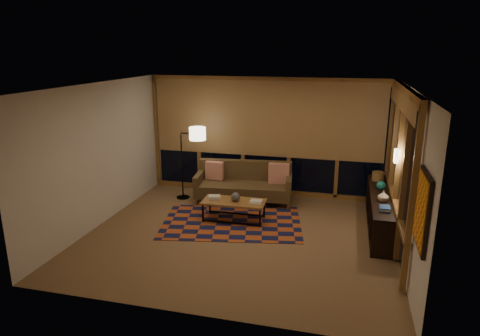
% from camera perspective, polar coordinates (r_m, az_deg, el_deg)
% --- Properties ---
extents(floor, '(5.50, 5.00, 0.01)m').
position_cam_1_polar(floor, '(7.94, -0.05, -8.92)').
color(floor, '#977247').
rests_on(floor, ground).
extents(ceiling, '(5.50, 5.00, 0.01)m').
position_cam_1_polar(ceiling, '(7.24, -0.05, 10.88)').
color(ceiling, white).
rests_on(ceiling, walls).
extents(walls, '(5.51, 5.01, 2.70)m').
position_cam_1_polar(walls, '(7.48, -0.05, 0.52)').
color(walls, silver).
rests_on(walls, floor).
extents(window_wall_back, '(5.30, 0.16, 2.60)m').
position_cam_1_polar(window_wall_back, '(9.79, 3.47, 4.15)').
color(window_wall_back, olive).
rests_on(window_wall_back, walls).
extents(window_wall_right, '(0.16, 3.70, 2.60)m').
position_cam_1_polar(window_wall_right, '(7.89, 20.30, 0.34)').
color(window_wall_right, olive).
rests_on(window_wall_right, walls).
extents(wall_art, '(0.06, 0.74, 0.94)m').
position_cam_1_polar(wall_art, '(5.55, 23.07, -5.22)').
color(wall_art, red).
rests_on(wall_art, walls).
extents(wall_sconce, '(0.12, 0.18, 0.22)m').
position_cam_1_polar(wall_sconce, '(7.69, 20.10, 1.51)').
color(wall_sconce, '#FFF3CD').
rests_on(wall_sconce, walls).
extents(sofa, '(2.17, 1.08, 0.86)m').
position_cam_1_polar(sofa, '(9.44, 0.48, -2.04)').
color(sofa, brown).
rests_on(sofa, floor).
extents(pillow_left, '(0.41, 0.15, 0.41)m').
position_cam_1_polar(pillow_left, '(9.64, -3.39, -0.43)').
color(pillow_left, red).
rests_on(pillow_left, sofa).
extents(pillow_right, '(0.47, 0.19, 0.45)m').
position_cam_1_polar(pillow_right, '(9.43, 5.20, -0.69)').
color(pillow_right, red).
rests_on(pillow_right, sofa).
extents(area_rug, '(2.96, 2.26, 0.01)m').
position_cam_1_polar(area_rug, '(8.47, -1.10, -7.25)').
color(area_rug, '#AB4A1F').
rests_on(area_rug, floor).
extents(coffee_table, '(1.25, 0.59, 0.41)m').
position_cam_1_polar(coffee_table, '(8.50, -0.81, -5.70)').
color(coffee_table, olive).
rests_on(coffee_table, floor).
extents(book_stack_a, '(0.29, 0.26, 0.07)m').
position_cam_1_polar(book_stack_a, '(8.53, -3.46, -3.91)').
color(book_stack_a, silver).
rests_on(book_stack_a, coffee_table).
extents(book_stack_b, '(0.25, 0.20, 0.05)m').
position_cam_1_polar(book_stack_b, '(8.32, 2.16, -4.49)').
color(book_stack_b, silver).
rests_on(book_stack_b, coffee_table).
extents(ceramic_pot, '(0.21, 0.21, 0.18)m').
position_cam_1_polar(ceramic_pot, '(8.37, -0.60, -3.87)').
color(ceramic_pot, black).
rests_on(ceramic_pot, coffee_table).
extents(floor_lamp, '(0.58, 0.40, 1.65)m').
position_cam_1_polar(floor_lamp, '(9.67, -7.76, 0.69)').
color(floor_lamp, black).
rests_on(floor_lamp, floor).
extents(bookshelf, '(0.40, 2.67, 0.67)m').
position_cam_1_polar(bookshelf, '(8.56, 18.14, -5.46)').
color(bookshelf, black).
rests_on(bookshelf, floor).
extents(basket, '(0.26, 0.26, 0.18)m').
position_cam_1_polar(basket, '(9.27, 17.93, -1.05)').
color(basket, brown).
rests_on(basket, bookshelf).
extents(teal_bowl, '(0.22, 0.22, 0.18)m').
position_cam_1_polar(teal_bowl, '(8.68, 18.27, -2.22)').
color(teal_bowl, '#155F55').
rests_on(teal_bowl, bookshelf).
extents(vase, '(0.20, 0.20, 0.20)m').
position_cam_1_polar(vase, '(8.04, 18.56, -3.57)').
color(vase, '#BDB090').
rests_on(vase, bookshelf).
extents(shelf_book_stack, '(0.21, 0.27, 0.08)m').
position_cam_1_polar(shelf_book_stack, '(7.63, 18.74, -5.13)').
color(shelf_book_stack, silver).
rests_on(shelf_book_stack, bookshelf).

